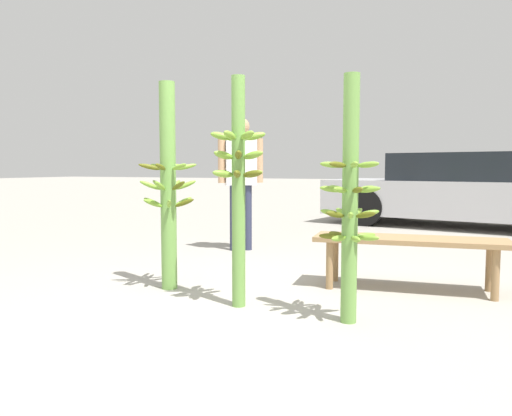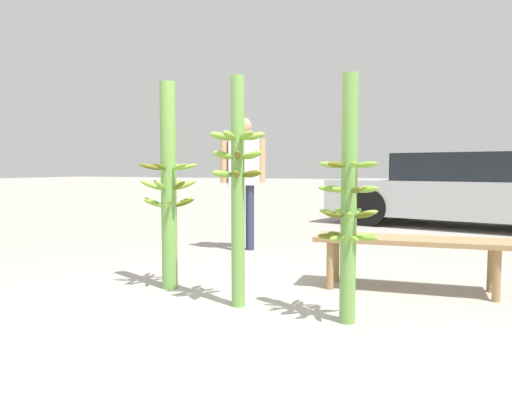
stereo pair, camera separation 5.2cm
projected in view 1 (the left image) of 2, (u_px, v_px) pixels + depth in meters
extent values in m
plane|color=#9E998E|center=(232.00, 310.00, 3.56)|extent=(80.00, 80.00, 0.00)
cylinder|color=#6B9E47|center=(168.00, 187.00, 4.12)|extent=(0.13, 0.13, 1.71)
ellipsoid|color=#545914|center=(150.00, 167.00, 4.06)|extent=(0.16, 0.15, 0.08)
ellipsoid|color=#545914|center=(160.00, 167.00, 3.96)|extent=(0.07, 0.19, 0.08)
ellipsoid|color=#75A333|center=(179.00, 167.00, 4.01)|extent=(0.19, 0.10, 0.08)
ellipsoid|color=#75A333|center=(186.00, 167.00, 4.15)|extent=(0.16, 0.15, 0.08)
ellipsoid|color=#75A333|center=(175.00, 167.00, 4.25)|extent=(0.07, 0.19, 0.08)
ellipsoid|color=#75A333|center=(157.00, 167.00, 4.21)|extent=(0.19, 0.10, 0.08)
ellipsoid|color=#75A333|center=(150.00, 185.00, 4.08)|extent=(0.17, 0.14, 0.10)
ellipsoid|color=#75A333|center=(160.00, 186.00, 3.98)|extent=(0.06, 0.19, 0.10)
ellipsoid|color=#545914|center=(178.00, 186.00, 4.02)|extent=(0.18, 0.10, 0.10)
ellipsoid|color=#75A333|center=(186.00, 185.00, 4.15)|extent=(0.17, 0.14, 0.10)
ellipsoid|color=#75A333|center=(176.00, 185.00, 4.26)|extent=(0.06, 0.19, 0.10)
ellipsoid|color=#75A333|center=(158.00, 185.00, 4.22)|extent=(0.18, 0.10, 0.10)
ellipsoid|color=#545914|center=(184.00, 203.00, 4.09)|extent=(0.19, 0.06, 0.10)
ellipsoid|color=#75A333|center=(183.00, 202.00, 4.23)|extent=(0.11, 0.18, 0.10)
ellipsoid|color=#75A333|center=(168.00, 201.00, 4.27)|extent=(0.14, 0.17, 0.10)
ellipsoid|color=#75A333|center=(153.00, 202.00, 4.18)|extent=(0.19, 0.06, 0.10)
ellipsoid|color=#75A333|center=(153.00, 203.00, 4.03)|extent=(0.11, 0.18, 0.10)
ellipsoid|color=#75A333|center=(169.00, 204.00, 3.99)|extent=(0.14, 0.17, 0.10)
cylinder|color=#6B9E47|center=(238.00, 193.00, 3.59)|extent=(0.10, 0.10, 1.66)
ellipsoid|color=#75A333|center=(247.00, 135.00, 3.46)|extent=(0.16, 0.13, 0.08)
ellipsoid|color=#75A333|center=(255.00, 136.00, 3.57)|extent=(0.17, 0.12, 0.08)
ellipsoid|color=#75A333|center=(246.00, 137.00, 3.67)|extent=(0.06, 0.16, 0.08)
ellipsoid|color=#75A333|center=(229.00, 137.00, 3.66)|extent=(0.16, 0.13, 0.08)
ellipsoid|color=#75A333|center=(221.00, 136.00, 3.55)|extent=(0.17, 0.12, 0.08)
ellipsoid|color=#75A333|center=(230.00, 135.00, 3.45)|extent=(0.06, 0.16, 0.08)
ellipsoid|color=#75A333|center=(238.00, 156.00, 3.69)|extent=(0.12, 0.17, 0.08)
ellipsoid|color=#545914|center=(224.00, 155.00, 3.62)|extent=(0.16, 0.06, 0.08)
ellipsoid|color=#75A333|center=(223.00, 155.00, 3.50)|extent=(0.13, 0.16, 0.08)
ellipsoid|color=#545914|center=(239.00, 155.00, 3.45)|extent=(0.12, 0.17, 0.08)
ellipsoid|color=#75A333|center=(253.00, 155.00, 3.52)|extent=(0.16, 0.06, 0.08)
ellipsoid|color=#75A333|center=(252.00, 155.00, 3.64)|extent=(0.13, 0.16, 0.08)
ellipsoid|color=#545914|center=(252.00, 174.00, 3.52)|extent=(0.17, 0.07, 0.07)
ellipsoid|color=#75A333|center=(253.00, 174.00, 3.64)|extent=(0.14, 0.16, 0.07)
ellipsoid|color=#75A333|center=(239.00, 174.00, 3.70)|extent=(0.11, 0.17, 0.07)
ellipsoid|color=#75A333|center=(224.00, 174.00, 3.65)|extent=(0.17, 0.07, 0.07)
ellipsoid|color=#75A333|center=(223.00, 174.00, 3.52)|extent=(0.14, 0.16, 0.07)
ellipsoid|color=#545914|center=(237.00, 174.00, 3.46)|extent=(0.11, 0.17, 0.07)
cylinder|color=#6B9E47|center=(350.00, 200.00, 3.21)|extent=(0.10, 0.10, 1.61)
ellipsoid|color=#75A333|center=(339.00, 165.00, 3.30)|extent=(0.14, 0.13, 0.05)
ellipsoid|color=#75A333|center=(331.00, 165.00, 3.22)|extent=(0.16, 0.07, 0.05)
ellipsoid|color=#545914|center=(338.00, 165.00, 3.12)|extent=(0.10, 0.15, 0.05)
ellipsoid|color=#75A333|center=(354.00, 165.00, 3.07)|extent=(0.10, 0.15, 0.05)
ellipsoid|color=#75A333|center=(368.00, 165.00, 3.12)|extent=(0.16, 0.07, 0.05)
ellipsoid|color=#75A333|center=(368.00, 165.00, 3.22)|extent=(0.14, 0.12, 0.05)
ellipsoid|color=#75A333|center=(355.00, 165.00, 3.30)|extent=(0.04, 0.15, 0.05)
ellipsoid|color=#75A333|center=(366.00, 189.00, 3.26)|extent=(0.13, 0.14, 0.06)
ellipsoid|color=#75A333|center=(352.00, 188.00, 3.32)|extent=(0.06, 0.16, 0.06)
ellipsoid|color=#75A333|center=(337.00, 189.00, 3.30)|extent=(0.15, 0.11, 0.06)
ellipsoid|color=#75A333|center=(331.00, 189.00, 3.21)|extent=(0.16, 0.09, 0.06)
ellipsoid|color=#75A333|center=(340.00, 190.00, 3.12)|extent=(0.08, 0.16, 0.06)
ellipsoid|color=#545914|center=(358.00, 190.00, 3.09)|extent=(0.12, 0.15, 0.06)
ellipsoid|color=#75A333|center=(369.00, 190.00, 3.15)|extent=(0.15, 0.05, 0.06)
ellipsoid|color=#545914|center=(366.00, 215.00, 3.13)|extent=(0.16, 0.10, 0.07)
ellipsoid|color=#75A333|center=(368.00, 213.00, 3.23)|extent=(0.15, 0.11, 0.07)
ellipsoid|color=#75A333|center=(357.00, 212.00, 3.32)|extent=(0.07, 0.16, 0.07)
ellipsoid|color=#75A333|center=(341.00, 212.00, 3.34)|extent=(0.13, 0.14, 0.07)
ellipsoid|color=#75A333|center=(331.00, 213.00, 3.26)|extent=(0.15, 0.04, 0.07)
ellipsoid|color=#545914|center=(335.00, 214.00, 3.16)|extent=(0.12, 0.15, 0.07)
ellipsoid|color=#75A333|center=(350.00, 215.00, 3.10)|extent=(0.08, 0.16, 0.07)
ellipsoid|color=#75A333|center=(352.00, 234.00, 3.35)|extent=(0.05, 0.15, 0.04)
ellipsoid|color=#545914|center=(337.00, 234.00, 3.33)|extent=(0.15, 0.11, 0.04)
ellipsoid|color=#545914|center=(330.00, 236.00, 3.24)|extent=(0.15, 0.08, 0.04)
ellipsoid|color=#75A333|center=(339.00, 238.00, 3.14)|extent=(0.09, 0.15, 0.04)
ellipsoid|color=#75A333|center=(356.00, 239.00, 3.11)|extent=(0.11, 0.15, 0.04)
ellipsoid|color=#75A333|center=(368.00, 238.00, 3.17)|extent=(0.15, 0.06, 0.04)
ellipsoid|color=#75A333|center=(366.00, 236.00, 3.27)|extent=(0.13, 0.13, 0.04)
cylinder|color=#2D334C|center=(248.00, 218.00, 6.13)|extent=(0.15, 0.15, 0.80)
cylinder|color=#2D334C|center=(234.00, 218.00, 6.09)|extent=(0.15, 0.15, 0.80)
cube|color=white|center=(241.00, 162.00, 6.06)|extent=(0.40, 0.35, 0.57)
cylinder|color=tan|center=(259.00, 161.00, 6.10)|extent=(0.12, 0.12, 0.54)
cylinder|color=tan|center=(222.00, 161.00, 6.01)|extent=(0.12, 0.12, 0.54)
sphere|color=tan|center=(241.00, 126.00, 6.02)|extent=(0.22, 0.22, 0.22)
cube|color=#99754C|center=(409.00, 240.00, 4.10)|extent=(1.58, 0.60, 0.04)
cylinder|color=#99754C|center=(335.00, 259.00, 4.46)|extent=(0.06, 0.06, 0.40)
cylinder|color=#99754C|center=(489.00, 267.00, 4.08)|extent=(0.06, 0.06, 0.40)
cylinder|color=#99754C|center=(330.00, 265.00, 4.16)|extent=(0.06, 0.06, 0.40)
cylinder|color=#99754C|center=(496.00, 275.00, 3.79)|extent=(0.06, 0.06, 0.40)
cube|color=#B7B7BC|center=(460.00, 198.00, 8.58)|extent=(4.69, 2.59, 0.61)
cube|color=black|center=(472.00, 167.00, 8.43)|extent=(2.70, 2.09, 0.46)
cylinder|color=black|center=(366.00, 207.00, 8.67)|extent=(0.67, 0.31, 0.65)
cylinder|color=black|center=(397.00, 202.00, 10.05)|extent=(0.67, 0.31, 0.65)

